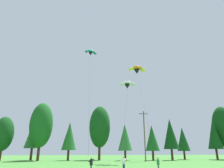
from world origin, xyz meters
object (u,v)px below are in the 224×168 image
at_px(parafoil_kite_mid_white, 127,85).
at_px(parafoil_kite_far_orange, 137,70).
at_px(kite_flyer_mid, 124,163).
at_px(kite_flyer_far, 158,164).
at_px(kite_flyer_near, 91,164).
at_px(utility_pole, 144,134).
at_px(parafoil_kite_high_teal, 91,53).

xyz_separation_m(parafoil_kite_mid_white, parafoil_kite_far_orange, (1.96, -1.72, 3.13)).
distance_m(kite_flyer_mid, kite_flyer_far, 4.07).
bearing_deg(parafoil_kite_mid_white, kite_flyer_mid, -103.10).
xyz_separation_m(kite_flyer_near, parafoil_kite_far_orange, (10.13, 18.95, 18.77)).
bearing_deg(parafoil_kite_mid_white, kite_flyer_far, -93.18).
distance_m(kite_flyer_far, parafoil_kite_mid_white, 26.60).
bearing_deg(kite_flyer_far, parafoil_kite_mid_white, 86.82).
bearing_deg(kite_flyer_near, parafoil_kite_far_orange, 61.86).
bearing_deg(kite_flyer_far, kite_flyer_mid, 142.57).
xyz_separation_m(kite_flyer_mid, parafoil_kite_far_orange, (6.38, 17.29, 18.77)).
xyz_separation_m(kite_flyer_mid, parafoil_kite_mid_white, (4.42, 19.01, 15.64)).
distance_m(utility_pole, kite_flyer_near, 27.87).
xyz_separation_m(kite_flyer_near, parafoil_kite_mid_white, (8.17, 20.66, 15.64)).
xyz_separation_m(kite_flyer_far, parafoil_kite_far_orange, (3.15, 19.76, 18.78)).
xyz_separation_m(kite_flyer_mid, parafoil_kite_high_teal, (-4.17, 13.59, 20.55)).
xyz_separation_m(utility_pole, kite_flyer_far, (-5.69, -25.15, -4.92)).
distance_m(parafoil_kite_high_teal, parafoil_kite_far_orange, 11.32).
height_order(utility_pole, parafoil_kite_mid_white, parafoil_kite_mid_white).
bearing_deg(kite_flyer_near, kite_flyer_mid, 23.86).
bearing_deg(parafoil_kite_high_teal, utility_pole, 34.80).
bearing_deg(utility_pole, kite_flyer_mid, -111.47).
xyz_separation_m(kite_flyer_near, kite_flyer_far, (6.98, -0.81, -0.01)).
bearing_deg(utility_pole, parafoil_kite_mid_white, -140.75).
height_order(parafoil_kite_mid_white, parafoil_kite_far_orange, parafoil_kite_far_orange).
bearing_deg(parafoil_kite_far_orange, parafoil_kite_high_teal, -160.66).
bearing_deg(kite_flyer_near, utility_pole, 62.50).
height_order(utility_pole, parafoil_kite_far_orange, parafoil_kite_far_orange).
xyz_separation_m(utility_pole, parafoil_kite_mid_white, (-4.50, -3.67, 10.73)).
bearing_deg(utility_pole, kite_flyer_far, -102.75).
bearing_deg(kite_flyer_mid, parafoil_kite_far_orange, 69.73).
relative_size(parafoil_kite_high_teal, parafoil_kite_far_orange, 1.00).
xyz_separation_m(utility_pole, kite_flyer_mid, (-8.92, -22.68, -4.91)).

